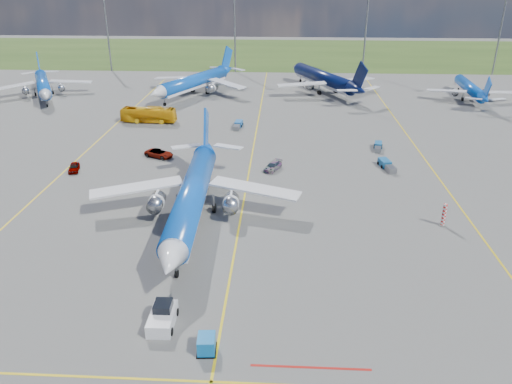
# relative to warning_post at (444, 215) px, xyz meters

# --- Properties ---
(ground) EXTENTS (400.00, 400.00, 0.00)m
(ground) POSITION_rel_warning_post_xyz_m (-26.00, -8.00, -1.50)
(ground) COLOR #555553
(ground) RESTS_ON ground
(grass_strip) EXTENTS (400.00, 80.00, 0.01)m
(grass_strip) POSITION_rel_warning_post_xyz_m (-26.00, 142.00, -1.50)
(grass_strip) COLOR #2D4719
(grass_strip) RESTS_ON ground
(taxiway_lines) EXTENTS (60.25, 160.00, 0.02)m
(taxiway_lines) POSITION_rel_warning_post_xyz_m (-25.83, 19.70, -1.49)
(taxiway_lines) COLOR gold
(taxiway_lines) RESTS_ON ground
(floodlight_masts) EXTENTS (202.20, 0.50, 22.70)m
(floodlight_masts) POSITION_rel_warning_post_xyz_m (-16.00, 102.00, 11.06)
(floodlight_masts) COLOR slate
(floodlight_masts) RESTS_ON ground
(warning_post) EXTENTS (0.50, 0.50, 3.00)m
(warning_post) POSITION_rel_warning_post_xyz_m (0.00, 0.00, 0.00)
(warning_post) COLOR red
(warning_post) RESTS_ON ground
(bg_jet_nw) EXTENTS (38.96, 42.55, 9.01)m
(bg_jet_nw) POSITION_rel_warning_post_xyz_m (-81.87, 65.99, -1.50)
(bg_jet_nw) COLOR blue
(bg_jet_nw) RESTS_ON ground
(bg_jet_nnw) EXTENTS (42.80, 47.34, 10.11)m
(bg_jet_nnw) POSITION_rel_warning_post_xyz_m (-43.66, 70.13, -1.50)
(bg_jet_nnw) COLOR blue
(bg_jet_nnw) RESTS_ON ground
(bg_jet_n) EXTENTS (44.09, 48.65, 10.37)m
(bg_jet_n) POSITION_rel_warning_post_xyz_m (-10.16, 75.80, -1.50)
(bg_jet_n) COLOR #07113C
(bg_jet_n) RESTS_ON ground
(bg_jet_ne) EXTENTS (25.21, 31.87, 7.93)m
(bg_jet_ne) POSITION_rel_warning_post_xyz_m (26.00, 69.44, -1.50)
(bg_jet_ne) COLOR blue
(bg_jet_ne) RESTS_ON ground
(main_airliner) EXTENTS (31.30, 40.37, 10.32)m
(main_airliner) POSITION_rel_warning_post_xyz_m (-32.09, -0.37, -1.50)
(main_airliner) COLOR blue
(main_airliner) RESTS_ON ground
(pushback_tug) EXTENTS (2.28, 5.93, 2.00)m
(pushback_tug) POSITION_rel_warning_post_xyz_m (-31.42, -21.13, -0.69)
(pushback_tug) COLOR silver
(pushback_tug) RESTS_ON ground
(uld_container) EXTENTS (1.60, 1.95, 1.48)m
(uld_container) POSITION_rel_warning_post_xyz_m (-26.87, -24.48, -0.76)
(uld_container) COLOR #0B5EA7
(uld_container) RESTS_ON ground
(apron_bus) EXTENTS (11.84, 3.25, 3.27)m
(apron_bus) POSITION_rel_warning_post_xyz_m (-49.30, 44.48, 0.13)
(apron_bus) COLOR #E6A60D
(apron_bus) RESTS_ON ground
(service_car_a) EXTENTS (2.41, 4.07, 1.30)m
(service_car_a) POSITION_rel_warning_post_xyz_m (-54.38, 15.85, -0.85)
(service_car_a) COLOR #999999
(service_car_a) RESTS_ON ground
(service_car_b) EXTENTS (5.61, 4.17, 1.42)m
(service_car_b) POSITION_rel_warning_post_xyz_m (-42.08, 23.09, -0.79)
(service_car_b) COLOR #999999
(service_car_b) RESTS_ON ground
(service_car_c) EXTENTS (3.40, 4.67, 1.26)m
(service_car_c) POSITION_rel_warning_post_xyz_m (-22.17, 18.17, -0.87)
(service_car_c) COLOR #999999
(service_car_c) RESTS_ON ground
(baggage_tug_w) EXTENTS (2.34, 5.29, 1.15)m
(baggage_tug_w) POSITION_rel_warning_post_xyz_m (-3.44, 19.91, -0.96)
(baggage_tug_w) COLOR #17578D
(baggage_tug_w) RESTS_ON ground
(baggage_tug_c) EXTENTS (1.73, 4.96, 1.09)m
(baggage_tug_c) POSITION_rel_warning_post_xyz_m (-29.94, 41.78, -0.99)
(baggage_tug_c) COLOR #1B5BA5
(baggage_tug_c) RESTS_ON ground
(baggage_tug_e) EXTENTS (2.05, 4.64, 1.01)m
(baggage_tug_e) POSITION_rel_warning_post_xyz_m (-3.23, 29.57, -1.03)
(baggage_tug_e) COLOR #17588E
(baggage_tug_e) RESTS_ON ground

